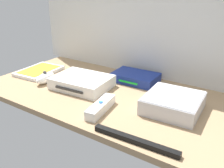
{
  "coord_description": "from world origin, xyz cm",
  "views": [
    {
      "loc": [
        47.21,
        -70.06,
        39.41
      ],
      "look_at": [
        0.0,
        0.0,
        4.0
      ],
      "focal_mm": 41.0,
      "sensor_mm": 36.0,
      "label": 1
    }
  ],
  "objects": [
    {
      "name": "ground_plane",
      "position": [
        0.0,
        0.0,
        -1.0
      ],
      "size": [
        100.0,
        48.0,
        2.0
      ],
      "primitive_type": "cube",
      "color": "#9E7F5B",
      "rests_on": "ground"
    },
    {
      "name": "game_console",
      "position": [
        -12.95,
        -1.31,
        2.2
      ],
      "size": [
        22.29,
        17.85,
        4.4
      ],
      "rotation": [
        0.0,
        0.0,
        0.09
      ],
      "color": "white",
      "rests_on": "ground_plane"
    },
    {
      "name": "mini_computer",
      "position": [
        22.91,
        0.59,
        2.64
      ],
      "size": [
        18.12,
        18.12,
        5.3
      ],
      "rotation": [
        0.0,
        0.0,
        0.07
      ],
      "color": "silver",
      "rests_on": "ground_plane"
    },
    {
      "name": "game_case",
      "position": [
        -39.82,
        0.77,
        0.76
      ],
      "size": [
        15.16,
        20.08,
        1.56
      ],
      "rotation": [
        0.0,
        0.0,
        0.08
      ],
      "color": "white",
      "rests_on": "ground_plane"
    },
    {
      "name": "network_router",
      "position": [
        0.84,
        15.64,
        1.7
      ],
      "size": [
        18.51,
        12.96,
        3.4
      ],
      "rotation": [
        0.0,
        0.0,
        0.04
      ],
      "color": "navy",
      "rests_on": "ground_plane"
    },
    {
      "name": "remote_wand",
      "position": [
        4.19,
        -12.54,
        1.51
      ],
      "size": [
        5.98,
        15.19,
        3.4
      ],
      "rotation": [
        0.0,
        0.0,
        0.16
      ],
      "color": "white",
      "rests_on": "ground_plane"
    },
    {
      "name": "remote_nunchuk",
      "position": [
        -28.43,
        -5.76,
        2.04
      ],
      "size": [
        5.63,
        10.48,
        5.1
      ],
      "rotation": [
        0.0,
        0.0,
        0.13
      ],
      "color": "white",
      "rests_on": "ground_plane"
    },
    {
      "name": "sensor_bar",
      "position": [
        21.46,
        -21.27,
        0.7
      ],
      "size": [
        24.06,
        2.84,
        1.4
      ],
      "primitive_type": "cube",
      "rotation": [
        0.0,
        0.0,
        0.04
      ],
      "color": "black",
      "rests_on": "ground_plane"
    }
  ]
}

